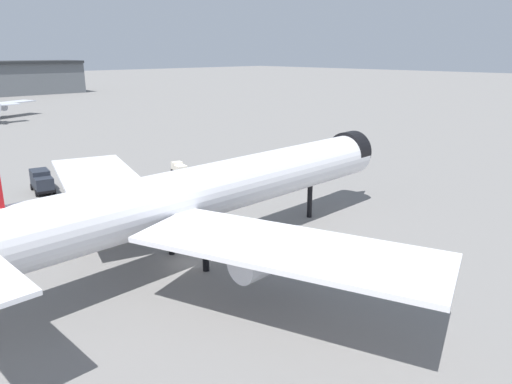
% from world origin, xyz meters
% --- Properties ---
extents(ground, '(900.00, 900.00, 0.00)m').
position_xyz_m(ground, '(0.00, 0.00, 0.00)').
color(ground, slate).
extents(airliner_near_gate, '(54.96, 50.31, 14.49)m').
position_xyz_m(airliner_near_gate, '(2.17, 0.12, 6.38)').
color(airliner_near_gate, white).
rests_on(airliner_near_gate, ground).
extents(service_truck_front, '(3.42, 5.83, 3.00)m').
position_xyz_m(service_truck_front, '(-0.61, 33.52, 1.59)').
color(service_truck_front, black).
rests_on(service_truck_front, ground).
extents(baggage_tug_wing, '(2.44, 3.46, 1.85)m').
position_xyz_m(baggage_tug_wing, '(19.28, 28.65, 0.97)').
color(baggage_tug_wing, black).
rests_on(baggage_tug_wing, ground).
extents(baggage_cart_trailing, '(2.84, 2.67, 1.82)m').
position_xyz_m(baggage_cart_trailing, '(27.42, 21.89, 0.98)').
color(baggage_cart_trailing, black).
rests_on(baggage_cart_trailing, ground).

